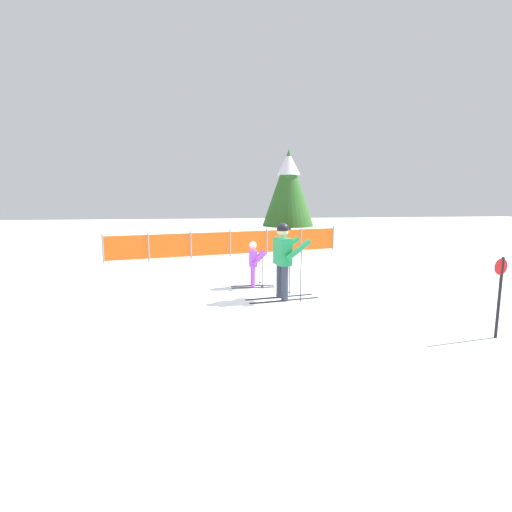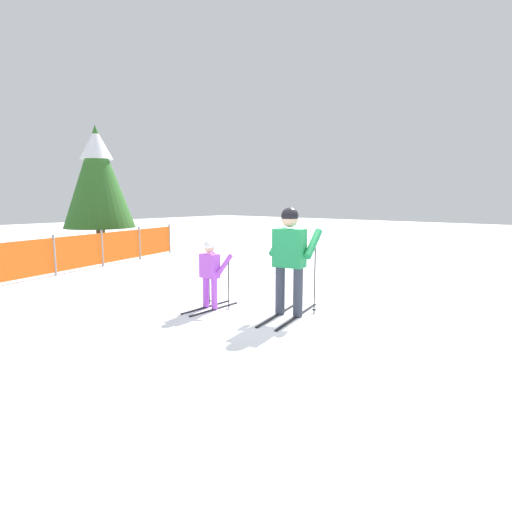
% 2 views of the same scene
% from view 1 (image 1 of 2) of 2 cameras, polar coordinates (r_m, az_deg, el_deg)
% --- Properties ---
extents(ground_plane, '(60.00, 60.00, 0.00)m').
position_cam_1_polar(ground_plane, '(9.37, 2.91, -6.22)').
color(ground_plane, white).
extents(skier_adult, '(1.73, 0.85, 1.79)m').
position_cam_1_polar(skier_adult, '(9.20, 3.98, 0.31)').
color(skier_adult, black).
rests_on(skier_adult, ground_plane).
extents(skier_child, '(1.14, 0.57, 1.21)m').
position_cam_1_polar(skier_child, '(10.45, -0.35, -0.64)').
color(skier_child, black).
rests_on(skier_child, ground_plane).
extents(safety_fence, '(9.11, 2.30, 1.04)m').
position_cam_1_polar(safety_fence, '(15.65, -3.72, 1.87)').
color(safety_fence, gray).
rests_on(safety_fence, ground_plane).
extents(conifer_far, '(2.38, 2.38, 4.42)m').
position_cam_1_polar(conifer_far, '(18.69, 4.64, 9.81)').
color(conifer_far, '#4C3823').
rests_on(conifer_far, ground_plane).
extents(trail_marker, '(0.28, 0.09, 1.40)m').
position_cam_1_polar(trail_marker, '(7.89, 31.47, -3.98)').
color(trail_marker, black).
rests_on(trail_marker, ground_plane).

